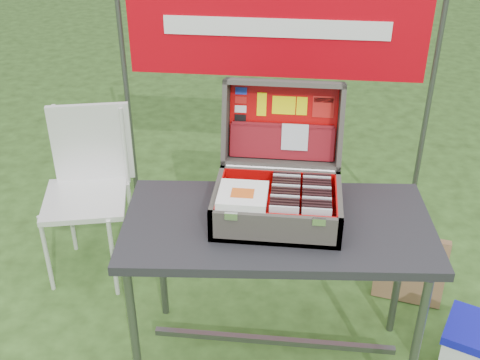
# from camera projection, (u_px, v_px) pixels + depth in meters

# --- Properties ---
(ground) EXTENTS (80.00, 80.00, 0.00)m
(ground) POSITION_uv_depth(u_px,v_px,m) (255.00, 359.00, 2.90)
(ground) COLOR #2B4419
(ground) RESTS_ON ground
(table) EXTENTS (1.33, 0.75, 0.80)m
(table) POSITION_uv_depth(u_px,v_px,m) (275.00, 295.00, 2.70)
(table) COLOR #27272A
(table) RESTS_ON ground
(table_top) EXTENTS (1.33, 0.75, 0.04)m
(table_top) POSITION_uv_depth(u_px,v_px,m) (278.00, 225.00, 2.50)
(table_top) COLOR #27272A
(table_top) RESTS_ON ground
(table_leg_fl) EXTENTS (0.04, 0.04, 0.76)m
(table_leg_fl) POSITION_uv_depth(u_px,v_px,m) (134.00, 330.00, 2.54)
(table_leg_fl) COLOR #59595B
(table_leg_fl) RESTS_ON ground
(table_leg_fr) EXTENTS (0.04, 0.04, 0.76)m
(table_leg_fr) POSITION_uv_depth(u_px,v_px,m) (415.00, 353.00, 2.43)
(table_leg_fr) COLOR #59595B
(table_leg_fr) RESTS_ON ground
(table_leg_bl) EXTENTS (0.04, 0.04, 0.76)m
(table_leg_bl) POSITION_uv_depth(u_px,v_px,m) (161.00, 254.00, 2.98)
(table_leg_bl) COLOR #59595B
(table_leg_bl) RESTS_ON ground
(table_leg_br) EXTENTS (0.04, 0.04, 0.76)m
(table_leg_br) POSITION_uv_depth(u_px,v_px,m) (399.00, 271.00, 2.87)
(table_leg_br) COLOR #59595B
(table_leg_br) RESTS_ON ground
(table_brace) EXTENTS (1.13, 0.03, 0.03)m
(table_brace) POSITION_uv_depth(u_px,v_px,m) (273.00, 340.00, 2.84)
(table_brace) COLOR #59595B
(table_brace) RESTS_ON ground
(suitcase) EXTENTS (0.52, 0.53, 0.48)m
(suitcase) POSITION_uv_depth(u_px,v_px,m) (279.00, 163.00, 2.43)
(suitcase) COLOR #474440
(suitcase) RESTS_ON table
(suitcase_base_bottom) EXTENTS (0.52, 0.37, 0.02)m
(suitcase_base_bottom) POSITION_uv_depth(u_px,v_px,m) (277.00, 218.00, 2.50)
(suitcase_base_bottom) COLOR #474440
(suitcase_base_bottom) RESTS_ON table_top
(suitcase_base_wall_front) EXTENTS (0.52, 0.02, 0.14)m
(suitcase_base_wall_front) POSITION_uv_depth(u_px,v_px,m) (274.00, 230.00, 2.32)
(suitcase_base_wall_front) COLOR #474440
(suitcase_base_wall_front) RESTS_ON table_top
(suitcase_base_wall_back) EXTENTS (0.52, 0.02, 0.14)m
(suitcase_base_wall_back) POSITION_uv_depth(u_px,v_px,m) (279.00, 184.00, 2.62)
(suitcase_base_wall_back) COLOR #474440
(suitcase_base_wall_back) RESTS_ON table_top
(suitcase_base_wall_left) EXTENTS (0.02, 0.37, 0.14)m
(suitcase_base_wall_left) POSITION_uv_depth(u_px,v_px,m) (217.00, 202.00, 2.49)
(suitcase_base_wall_left) COLOR #474440
(suitcase_base_wall_left) RESTS_ON table_top
(suitcase_base_wall_right) EXTENTS (0.02, 0.37, 0.14)m
(suitcase_base_wall_right) POSITION_uv_depth(u_px,v_px,m) (338.00, 209.00, 2.44)
(suitcase_base_wall_right) COLOR #474440
(suitcase_base_wall_right) RESTS_ON table_top
(suitcase_liner_floor) EXTENTS (0.48, 0.33, 0.01)m
(suitcase_liner_floor) POSITION_uv_depth(u_px,v_px,m) (277.00, 215.00, 2.49)
(suitcase_liner_floor) COLOR red
(suitcase_liner_floor) RESTS_ON suitcase_base_bottom
(suitcase_latch_left) EXTENTS (0.05, 0.01, 0.03)m
(suitcase_latch_left) POSITION_uv_depth(u_px,v_px,m) (231.00, 216.00, 2.29)
(suitcase_latch_left) COLOR silver
(suitcase_latch_left) RESTS_ON suitcase_base_wall_front
(suitcase_latch_right) EXTENTS (0.05, 0.01, 0.03)m
(suitcase_latch_right) POSITION_uv_depth(u_px,v_px,m) (319.00, 222.00, 2.26)
(suitcase_latch_right) COLOR silver
(suitcase_latch_right) RESTS_ON suitcase_base_wall_front
(suitcase_hinge) EXTENTS (0.47, 0.02, 0.02)m
(suitcase_hinge) POSITION_uv_depth(u_px,v_px,m) (280.00, 169.00, 2.59)
(suitcase_hinge) COLOR silver
(suitcase_hinge) RESTS_ON suitcase_base_wall_back
(suitcase_lid_back) EXTENTS (0.52, 0.12, 0.36)m
(suitcase_lid_back) POSITION_uv_depth(u_px,v_px,m) (283.00, 122.00, 2.67)
(suitcase_lid_back) COLOR #474440
(suitcase_lid_back) RESTS_ON suitcase_base_wall_back
(suitcase_lid_rim_far) EXTENTS (0.52, 0.14, 0.06)m
(suitcase_lid_rim_far) POSITION_uv_depth(u_px,v_px,m) (285.00, 83.00, 2.57)
(suitcase_lid_rim_far) COLOR #474440
(suitcase_lid_rim_far) RESTS_ON suitcase_lid_back
(suitcase_lid_rim_near) EXTENTS (0.52, 0.14, 0.06)m
(suitcase_lid_rim_near) POSITION_uv_depth(u_px,v_px,m) (281.00, 163.00, 2.66)
(suitcase_lid_rim_near) COLOR #474440
(suitcase_lid_rim_near) RESTS_ON suitcase_lid_back
(suitcase_lid_rim_left) EXTENTS (0.02, 0.24, 0.40)m
(suitcase_lid_rim_left) POSITION_uv_depth(u_px,v_px,m) (226.00, 121.00, 2.64)
(suitcase_lid_rim_left) COLOR #474440
(suitcase_lid_rim_left) RESTS_ON suitcase_lid_back
(suitcase_lid_rim_right) EXTENTS (0.02, 0.24, 0.40)m
(suitcase_lid_rim_right) POSITION_uv_depth(u_px,v_px,m) (341.00, 126.00, 2.59)
(suitcase_lid_rim_right) COLOR #474440
(suitcase_lid_rim_right) RESTS_ON suitcase_lid_back
(suitcase_lid_liner) EXTENTS (0.47, 0.10, 0.31)m
(suitcase_lid_liner) POSITION_uv_depth(u_px,v_px,m) (283.00, 122.00, 2.66)
(suitcase_lid_liner) COLOR red
(suitcase_lid_liner) RESTS_ON suitcase_lid_back
(suitcase_liner_wall_front) EXTENTS (0.48, 0.01, 0.12)m
(suitcase_liner_wall_front) POSITION_uv_depth(u_px,v_px,m) (275.00, 226.00, 2.32)
(suitcase_liner_wall_front) COLOR red
(suitcase_liner_wall_front) RESTS_ON suitcase_base_bottom
(suitcase_liner_wall_back) EXTENTS (0.48, 0.01, 0.12)m
(suitcase_liner_wall_back) POSITION_uv_depth(u_px,v_px,m) (279.00, 183.00, 2.60)
(suitcase_liner_wall_back) COLOR red
(suitcase_liner_wall_back) RESTS_ON suitcase_base_bottom
(suitcase_liner_wall_left) EXTENTS (0.01, 0.33, 0.12)m
(suitcase_liner_wall_left) POSITION_uv_depth(u_px,v_px,m) (220.00, 200.00, 2.49)
(suitcase_liner_wall_left) COLOR red
(suitcase_liner_wall_left) RESTS_ON suitcase_base_bottom
(suitcase_liner_wall_right) EXTENTS (0.01, 0.33, 0.12)m
(suitcase_liner_wall_right) POSITION_uv_depth(u_px,v_px,m) (335.00, 207.00, 2.44)
(suitcase_liner_wall_right) COLOR red
(suitcase_liner_wall_right) RESTS_ON suitcase_base_bottom
(suitcase_lid_pocket) EXTENTS (0.46, 0.07, 0.15)m
(suitcase_lid_pocket) POSITION_uv_depth(u_px,v_px,m) (282.00, 142.00, 2.66)
(suitcase_lid_pocket) COLOR maroon
(suitcase_lid_pocket) RESTS_ON suitcase_lid_liner
(suitcase_pocket_edge) EXTENTS (0.45, 0.02, 0.02)m
(suitcase_pocket_edge) POSITION_uv_depth(u_px,v_px,m) (283.00, 126.00, 2.64)
(suitcase_pocket_edge) COLOR maroon
(suitcase_pocket_edge) RESTS_ON suitcase_lid_pocket
(suitcase_pocket_cd) EXTENTS (0.12, 0.04, 0.11)m
(suitcase_pocket_cd) POSITION_uv_depth(u_px,v_px,m) (295.00, 137.00, 2.63)
(suitcase_pocket_cd) COLOR silver
(suitcase_pocket_cd) RESTS_ON suitcase_lid_pocket
(lid_sticker_cc_a) EXTENTS (0.05, 0.01, 0.03)m
(lid_sticker_cc_a) POSITION_uv_depth(u_px,v_px,m) (241.00, 91.00, 2.64)
(lid_sticker_cc_a) COLOR #1933B2
(lid_sticker_cc_a) RESTS_ON suitcase_lid_liner
(lid_sticker_cc_b) EXTENTS (0.05, 0.01, 0.03)m
(lid_sticker_cc_b) POSITION_uv_depth(u_px,v_px,m) (241.00, 100.00, 2.65)
(lid_sticker_cc_b) COLOR red
(lid_sticker_cc_b) RESTS_ON suitcase_lid_liner
(lid_sticker_cc_c) EXTENTS (0.05, 0.01, 0.03)m
(lid_sticker_cc_c) POSITION_uv_depth(u_px,v_px,m) (241.00, 109.00, 2.66)
(lid_sticker_cc_c) COLOR white
(lid_sticker_cc_c) RESTS_ON suitcase_lid_liner
(lid_sticker_cc_d) EXTENTS (0.05, 0.01, 0.03)m
(lid_sticker_cc_d) POSITION_uv_depth(u_px,v_px,m) (240.00, 118.00, 2.67)
(lid_sticker_cc_d) COLOR black
(lid_sticker_cc_d) RESTS_ON suitcase_lid_liner
(lid_card_neon_tall) EXTENTS (0.04, 0.03, 0.10)m
(lid_card_neon_tall) POSITION_uv_depth(u_px,v_px,m) (262.00, 104.00, 2.64)
(lid_card_neon_tall) COLOR #F1EC04
(lid_card_neon_tall) RESTS_ON suitcase_lid_liner
(lid_card_neon_main) EXTENTS (0.10, 0.03, 0.08)m
(lid_card_neon_main) POSITION_uv_depth(u_px,v_px,m) (284.00, 105.00, 2.63)
(lid_card_neon_main) COLOR #F1EC04
(lid_card_neon_main) RESTS_ON suitcase_lid_liner
(lid_card_neon_small) EXTENTS (0.05, 0.03, 0.08)m
(lid_card_neon_small) POSITION_uv_depth(u_px,v_px,m) (302.00, 106.00, 2.62)
(lid_card_neon_small) COLOR #F1EC04
(lid_card_neon_small) RESTS_ON suitcase_lid_liner
(lid_sticker_band) EXTENTS (0.09, 0.03, 0.09)m
(lid_sticker_band) POSITION_uv_depth(u_px,v_px,m) (323.00, 107.00, 2.62)
(lid_sticker_band) COLOR red
(lid_sticker_band) RESTS_ON suitcase_lid_liner
(lid_sticker_band_bar) EXTENTS (0.08, 0.01, 0.02)m
(lid_sticker_band_bar) POSITION_uv_depth(u_px,v_px,m) (324.00, 100.00, 2.61)
(lid_sticker_band_bar) COLOR black
(lid_sticker_band_bar) RESTS_ON suitcase_lid_liner
(cd_left_0) EXTENTS (0.12, 0.01, 0.13)m
(cd_left_0) POSITION_uv_depth(u_px,v_px,m) (284.00, 221.00, 2.33)
(cd_left_0) COLOR silver
(cd_left_0) RESTS_ON suitcase_liner_floor
(cd_left_1) EXTENTS (0.12, 0.01, 0.13)m
(cd_left_1) POSITION_uv_depth(u_px,v_px,m) (284.00, 218.00, 2.35)
(cd_left_1) COLOR black
(cd_left_1) RESTS_ON suitcase_liner_floor
(cd_left_2) EXTENTS (0.12, 0.01, 0.13)m
(cd_left_2) POSITION_uv_depth(u_px,v_px,m) (284.00, 215.00, 2.37)
(cd_left_2) COLOR black
(cd_left_2) RESTS_ON suitcase_liner_floor
(cd_left_3) EXTENTS (0.12, 0.01, 0.13)m
(cd_left_3) POSITION_uv_depth(u_px,v_px,m) (284.00, 212.00, 2.39)
(cd_left_3) COLOR black
(cd_left_3) RESTS_ON suitcase_liner_floor
(cd_left_4) EXTENTS (0.12, 0.01, 0.13)m
(cd_left_4) POSITION_uv_depth(u_px,v_px,m) (284.00, 209.00, 2.40)
(cd_left_4) COLOR silver
(cd_left_4) RESTS_ON suitcase_liner_floor
(cd_left_5) EXTENTS (0.12, 0.01, 0.13)m
(cd_left_5) POSITION_uv_depth(u_px,v_px,m) (285.00, 207.00, 2.42)
(cd_left_5) COLOR black
(cd_left_5) RESTS_ON suitcase_liner_floor
(cd_left_6) EXTENTS (0.12, 0.01, 0.13)m
(cd_left_6) POSITION_uv_depth(u_px,v_px,m) (285.00, 204.00, 2.44)
(cd_left_6) COLOR black
(cd_left_6) RESTS_ON suitcase_liner_floor
(cd_left_7) EXTENTS (0.12, 0.01, 0.13)m
(cd_left_7) POSITION_uv_depth(u_px,v_px,m) (285.00, 201.00, 2.46)
(cd_left_7) COLOR black
(cd_left_7) RESTS_ON suitcase_liner_floor
(cd_left_8) EXTENTS (0.12, 0.01, 0.13)m
(cd_left_8) POSITION_uv_depth(u_px,v_px,m) (285.00, 198.00, 2.47)
(cd_left_8) COLOR silver
(cd_left_8) RESTS_ON suitcase_liner_floor
(cd_left_9) EXTENTS (0.12, 0.01, 0.13)m
(cd_left_9) POSITION_uv_depth(u_px,v_px,m) (286.00, 196.00, 2.49)
(cd_left_9) COLOR black
(cd_left_9) RESTS_ON suitcase_liner_floor
(cd_left_10) EXTENTS (0.12, 0.01, 0.13)m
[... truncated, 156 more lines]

